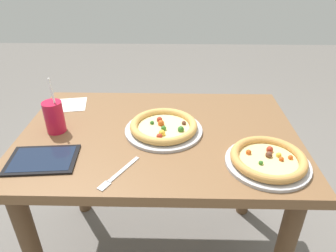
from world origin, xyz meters
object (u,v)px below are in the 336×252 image
drink_cup_colored (54,117)px  pizza_near (268,160)px  pizza_far (164,127)px  tablet (43,160)px  fork (118,174)px

drink_cup_colored → pizza_near: bearing=-14.3°
pizza_far → tablet: 0.48m
pizza_near → drink_cup_colored: 0.84m
fork → pizza_near: bearing=7.6°
drink_cup_colored → pizza_far: bearing=0.9°
drink_cup_colored → tablet: (0.02, -0.20, -0.06)m
pizza_far → tablet: (-0.43, -0.21, -0.02)m
pizza_far → fork: pizza_far is taller
pizza_far → fork: (-0.14, -0.28, -0.02)m
pizza_far → tablet: bearing=-153.7°
pizza_far → tablet: size_ratio=1.26×
tablet → drink_cup_colored: bearing=94.7°
pizza_far → drink_cup_colored: drink_cup_colored is taller
pizza_near → pizza_far: (-0.37, 0.21, 0.00)m
fork → tablet: (-0.28, 0.07, 0.00)m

